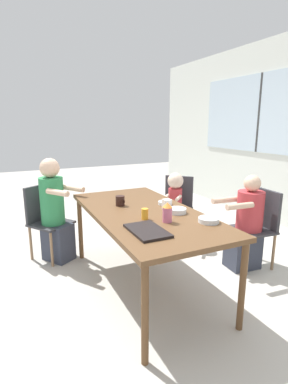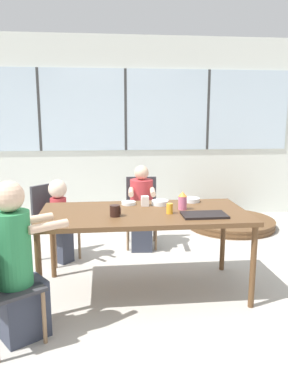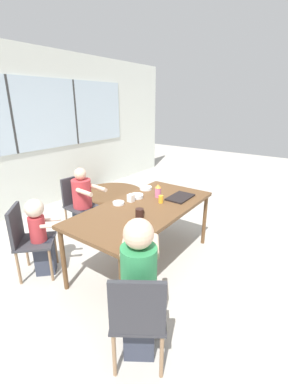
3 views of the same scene
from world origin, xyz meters
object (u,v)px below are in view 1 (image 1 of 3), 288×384
object	(u,v)px
person_man_blue_shirt	(55,213)
person_toddler	(174,207)
chair_for_toddler	(177,202)
bowl_white_shallow	(209,220)
sippy_cup	(167,212)
chair_for_man_blue_shirt	(45,215)
coffee_mug	(120,201)
chair_for_woman_green_shirt	(259,221)
juice_glass	(145,214)
person_woman_green_shirt	(246,227)
bowl_fruit	(165,203)
milk_carton_small	(167,204)
bowl_cereal	(177,211)

from	to	relation	value
person_man_blue_shirt	person_toddler	size ratio (longest dim) A/B	1.27
chair_for_toddler	bowl_white_shallow	distance (m)	1.61
chair_for_toddler	sippy_cup	distance (m)	1.63
chair_for_man_blue_shirt	coffee_mug	bearing A→B (deg)	91.98
chair_for_woman_green_shirt	person_man_blue_shirt	xyz separation A→B (m)	(-1.09, -2.00, 0.05)
chair_for_toddler	person_toddler	xyz separation A→B (m)	(0.11, -0.11, -0.02)
chair_for_woman_green_shirt	sippy_cup	world-z (taller)	sippy_cup
chair_for_woman_green_shirt	person_toddler	xyz separation A→B (m)	(-0.96, -0.50, -0.02)
chair_for_man_blue_shirt	person_man_blue_shirt	bearing A→B (deg)	90.00
bowl_white_shallow	chair_for_toddler	bearing A→B (deg)	157.79
juice_glass	chair_for_man_blue_shirt	bearing A→B (deg)	-153.50
person_woman_green_shirt	sippy_cup	bearing A→B (deg)	107.84
coffee_mug	chair_for_toddler	bearing A→B (deg)	122.74
bowl_fruit	milk_carton_small	bearing A→B (deg)	-23.47
person_toddler	bowl_white_shallow	xyz separation A→B (m)	(1.36, -0.49, 0.30)
milk_carton_small	bowl_cereal	size ratio (longest dim) A/B	0.58
chair_for_man_blue_shirt	milk_carton_small	distance (m)	1.53
sippy_cup	bowl_fruit	size ratio (longest dim) A/B	1.22
chair_for_man_blue_shirt	bowl_fruit	world-z (taller)	chair_for_man_blue_shirt
juice_glass	bowl_white_shallow	world-z (taller)	juice_glass
bowl_white_shallow	bowl_fruit	distance (m)	0.63
chair_for_woman_green_shirt	juice_glass	size ratio (longest dim) A/B	9.24
coffee_mug	sippy_cup	distance (m)	0.65
juice_glass	coffee_mug	bearing A→B (deg)	-175.13
person_woman_green_shirt	bowl_fruit	size ratio (longest dim) A/B	7.51
sippy_cup	bowl_white_shallow	world-z (taller)	sippy_cup
person_man_blue_shirt	bowl_cereal	distance (m)	1.49
chair_for_man_blue_shirt	bowl_white_shallow	bearing A→B (deg)	89.86
chair_for_man_blue_shirt	bowl_white_shallow	xyz separation A→B (m)	(1.62, 1.10, 0.28)
coffee_mug	bowl_white_shallow	size ratio (longest dim) A/B	0.58
sippy_cup	juice_glass	bearing A→B (deg)	-136.66
person_man_blue_shirt	juice_glass	size ratio (longest dim) A/B	12.81
chair_for_woman_green_shirt	milk_carton_small	world-z (taller)	milk_carton_small
milk_carton_small	bowl_fruit	size ratio (longest dim) A/B	0.69
chair_for_woman_green_shirt	person_man_blue_shirt	world-z (taller)	person_man_blue_shirt
chair_for_man_blue_shirt	chair_for_toddler	world-z (taller)	same
coffee_mug	sippy_cup	size ratio (longest dim) A/B	0.59
person_woman_green_shirt	chair_for_toddler	bearing A→B (deg)	17.01
chair_for_man_blue_shirt	juice_glass	xyz separation A→B (m)	(1.32, 0.66, 0.30)
chair_for_woman_green_shirt	bowl_white_shallow	size ratio (longest dim) A/B	5.08
chair_for_woman_green_shirt	person_woman_green_shirt	xyz separation A→B (m)	(-0.01, -0.16, -0.04)
person_woman_green_shirt	coffee_mug	world-z (taller)	person_woman_green_shirt
chair_for_toddler	bowl_fruit	xyz separation A→B (m)	(0.83, -0.65, 0.27)
chair_for_toddler	milk_carton_small	xyz separation A→B (m)	(0.99, -0.72, 0.31)
person_man_blue_shirt	bowl_white_shallow	distance (m)	1.81
coffee_mug	juice_glass	world-z (taller)	coffee_mug
chair_for_woman_green_shirt	juice_glass	distance (m)	1.46
chair_for_woman_green_shirt	chair_for_toddler	size ratio (longest dim) A/B	1.00
chair_for_toddler	juice_glass	xyz separation A→B (m)	(1.17, -1.03, 0.30)
chair_for_woman_green_shirt	chair_for_toddler	xyz separation A→B (m)	(-1.06, -0.39, 0.00)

